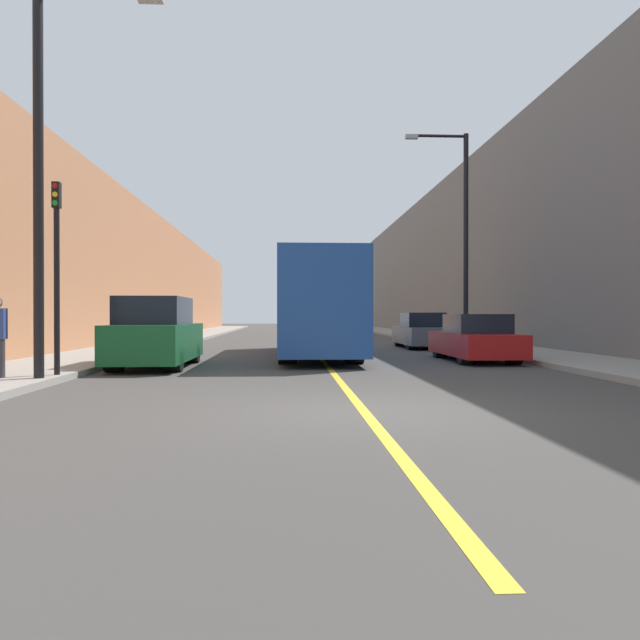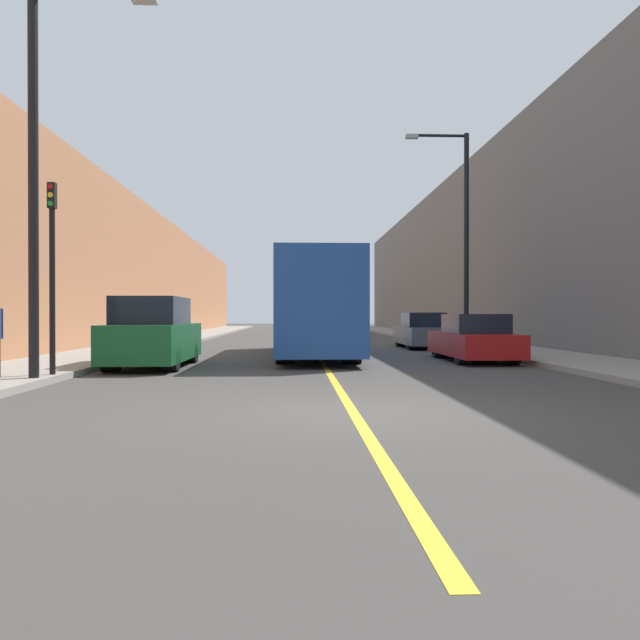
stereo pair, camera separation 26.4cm
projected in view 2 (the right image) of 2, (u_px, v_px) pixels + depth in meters
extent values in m
plane|color=#3F3D3A|center=(353.00, 411.00, 9.12)|extent=(200.00, 200.00, 0.00)
cube|color=gray|center=(189.00, 337.00, 38.78)|extent=(3.10, 72.00, 0.15)
cube|color=gray|center=(424.00, 337.00, 39.40)|extent=(3.10, 72.00, 0.15)
cube|color=#B2724C|center=(132.00, 277.00, 38.60)|extent=(4.00, 72.00, 7.54)
cube|color=#66605B|center=(479.00, 258.00, 39.52)|extent=(4.00, 72.00, 10.17)
cube|color=gold|center=(307.00, 338.00, 39.09)|extent=(0.16, 72.00, 0.01)
cube|color=#1E4793|center=(314.00, 305.00, 21.55)|extent=(2.47, 11.29, 2.99)
cube|color=black|center=(322.00, 281.00, 15.94)|extent=(2.10, 0.04, 1.35)
cylinder|color=black|center=(285.00, 348.00, 18.03)|extent=(0.54, 0.92, 0.92)
cylinder|color=black|center=(352.00, 348.00, 18.11)|extent=(0.54, 0.92, 0.92)
cylinder|color=black|center=(288.00, 339.00, 25.02)|extent=(0.54, 0.92, 0.92)
cylinder|color=black|center=(335.00, 339.00, 25.10)|extent=(0.54, 0.92, 0.92)
cube|color=#145128|center=(154.00, 342.00, 16.93)|extent=(1.86, 4.76, 0.97)
cube|color=black|center=(152.00, 311.00, 16.69)|extent=(1.64, 2.62, 0.73)
cube|color=black|center=(131.00, 339.00, 14.59)|extent=(1.58, 0.04, 0.44)
cylinder|color=black|center=(111.00, 358.00, 15.43)|extent=(0.41, 0.68, 0.68)
cylinder|color=black|center=(170.00, 358.00, 15.49)|extent=(0.41, 0.68, 0.68)
cylinder|color=black|center=(140.00, 352.00, 18.38)|extent=(0.41, 0.68, 0.68)
cylinder|color=black|center=(190.00, 351.00, 18.44)|extent=(0.41, 0.68, 0.68)
cube|color=maroon|center=(473.00, 344.00, 19.22)|extent=(1.78, 4.78, 0.68)
cube|color=black|center=(475.00, 324.00, 18.98)|extent=(1.57, 2.15, 0.58)
cube|color=black|center=(498.00, 344.00, 16.86)|extent=(1.52, 0.04, 0.31)
cylinder|color=black|center=(464.00, 354.00, 17.71)|extent=(0.39, 0.62, 0.62)
cylinder|color=black|center=(512.00, 354.00, 17.77)|extent=(0.39, 0.62, 0.62)
cylinder|color=black|center=(439.00, 348.00, 20.67)|extent=(0.39, 0.62, 0.62)
cylinder|color=black|center=(481.00, 348.00, 20.73)|extent=(0.39, 0.62, 0.62)
cube|color=#51565B|center=(422.00, 335.00, 26.82)|extent=(1.78, 4.63, 0.73)
cube|color=black|center=(423.00, 320.00, 26.59)|extent=(1.57, 2.09, 0.62)
cube|color=black|center=(434.00, 334.00, 24.54)|extent=(1.51, 0.04, 0.33)
cylinder|color=black|center=(412.00, 342.00, 25.36)|extent=(0.39, 0.62, 0.62)
cylinder|color=black|center=(446.00, 342.00, 25.42)|extent=(0.39, 0.62, 0.62)
cylinder|color=black|center=(400.00, 340.00, 28.23)|extent=(0.39, 0.62, 0.62)
cylinder|color=black|center=(431.00, 340.00, 28.29)|extent=(0.39, 0.62, 0.62)
cylinder|color=black|center=(33.00, 184.00, 12.55)|extent=(0.20, 0.20, 7.84)
cylinder|color=black|center=(466.00, 240.00, 25.13)|extent=(0.20, 0.20, 8.60)
cylinder|color=black|center=(439.00, 136.00, 25.05)|extent=(2.22, 0.12, 0.12)
cube|color=#999993|center=(412.00, 136.00, 25.01)|extent=(0.50, 0.24, 0.16)
cylinder|color=black|center=(52.00, 292.00, 13.28)|extent=(0.12, 0.12, 3.54)
cube|color=black|center=(52.00, 196.00, 13.27)|extent=(0.16, 0.16, 0.55)
cylinder|color=#B21919|center=(50.00, 186.00, 13.18)|extent=(0.11, 0.02, 0.11)
cylinder|color=yellow|center=(50.00, 195.00, 13.18)|extent=(0.11, 0.02, 0.11)
cylinder|color=green|center=(50.00, 203.00, 13.18)|extent=(0.11, 0.02, 0.11)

